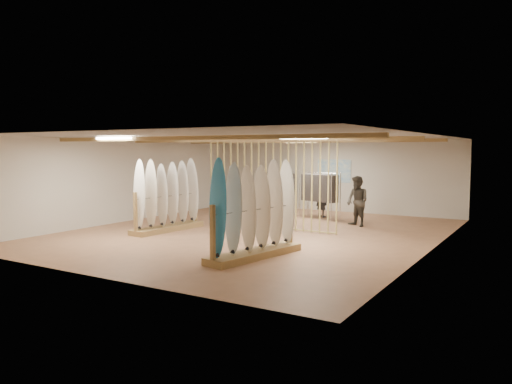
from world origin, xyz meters
The scene contains 16 objects.
floor centered at (0.00, 0.00, 0.00)m, with size 12.00×12.00×0.00m, color #A16F4E.
ceiling centered at (0.00, 0.00, 2.80)m, with size 12.00×12.00×0.00m, color gray.
wall_back centered at (0.00, 6.00, 1.40)m, with size 12.00×12.00×0.00m, color beige.
wall_front centered at (0.00, -6.00, 1.40)m, with size 12.00×12.00×0.00m, color beige.
wall_left centered at (-5.00, 0.00, 1.40)m, with size 12.00×12.00×0.00m, color beige.
wall_right centered at (5.00, 0.00, 1.40)m, with size 12.00×12.00×0.00m, color beige.
ceiling_slats centered at (0.00, 0.00, 2.72)m, with size 9.50×6.12×0.10m, color #9C7B47.
light_panels centered at (0.00, 0.00, 2.74)m, with size 1.20×0.35×0.06m, color white.
bamboo_partition centered at (0.00, 0.80, 1.40)m, with size 4.45×0.05×2.78m.
poster centered at (0.00, 5.98, 1.60)m, with size 1.40×0.03×0.90m, color #377FC3.
rack_left centered at (-2.45, -1.09, 0.72)m, with size 0.76×2.63×2.09m.
rack_right centered at (1.74, -2.94, 0.75)m, with size 1.09×2.77×2.19m.
clothing_rack_a centered at (-2.18, 5.40, 1.02)m, with size 1.39×0.87×1.57m.
clothing_rack_b centered at (0.38, 3.70, 1.09)m, with size 1.50×0.87×1.68m.
shopper_a centered at (0.29, 4.14, 0.87)m, with size 0.63×0.43×1.74m, color #24262B.
shopper_b centered at (2.15, 2.67, 0.91)m, with size 0.88×0.68×1.82m, color #39342C.
Camera 1 is at (7.51, -12.47, 2.45)m, focal length 35.00 mm.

